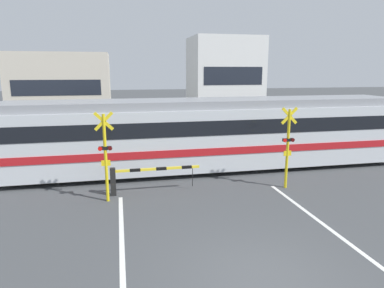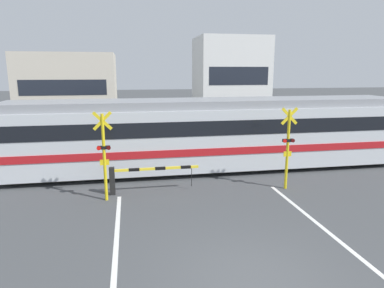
{
  "view_description": "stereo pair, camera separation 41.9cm",
  "coord_description": "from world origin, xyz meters",
  "views": [
    {
      "loc": [
        -2.97,
        -6.46,
        4.65
      ],
      "look_at": [
        0.0,
        7.39,
        1.6
      ],
      "focal_mm": 32.0,
      "sensor_mm": 36.0,
      "label": 1
    },
    {
      "loc": [
        -2.56,
        -6.55,
        4.65
      ],
      "look_at": [
        0.0,
        7.39,
        1.6
      ],
      "focal_mm": 32.0,
      "sensor_mm": 36.0,
      "label": 2
    }
  ],
  "objects": [
    {
      "name": "commuter_train",
      "position": [
        1.18,
        8.93,
        1.79
      ],
      "size": [
        18.55,
        2.96,
        3.35
      ],
      "color": "silver",
      "rests_on": "ground_plane"
    },
    {
      "name": "rail_track_far",
      "position": [
        0.0,
        9.65,
        0.04
      ],
      "size": [
        50.0,
        0.1,
        0.08
      ],
      "color": "#6B6051",
      "rests_on": "ground_plane"
    },
    {
      "name": "ground_plane",
      "position": [
        0.0,
        0.0,
        0.0
      ],
      "size": [
        160.0,
        160.0,
        0.0
      ],
      "primitive_type": "plane",
      "color": "#444749"
    },
    {
      "name": "crossing_signal_right",
      "position": [
        3.51,
        5.66,
        1.81
      ],
      "size": [
        0.68,
        0.15,
        3.27
      ],
      "color": "yellow",
      "rests_on": "ground_plane"
    },
    {
      "name": "crossing_barrier_near",
      "position": [
        -2.46,
        6.21,
        0.73
      ],
      "size": [
        3.44,
        0.2,
        1.07
      ],
      "color": "black",
      "rests_on": "ground_plane"
    },
    {
      "name": "building_right_of_street",
      "position": [
        6.78,
        24.65,
        3.82
      ],
      "size": [
        6.25,
        5.26,
        7.63
      ],
      "color": "white",
      "rests_on": "ground_plane"
    },
    {
      "name": "crossing_barrier_far",
      "position": [
        2.46,
        12.19,
        0.73
      ],
      "size": [
        3.44,
        0.2,
        1.07
      ],
      "color": "black",
      "rests_on": "ground_plane"
    },
    {
      "name": "road_stripe_right",
      "position": [
        3.06,
        0.96,
        0.0
      ],
      "size": [
        0.14,
        9.91,
        0.01
      ],
      "color": "white",
      "rests_on": "ground_plane"
    },
    {
      "name": "road_stripe_left",
      "position": [
        -3.06,
        0.96,
        0.0
      ],
      "size": [
        0.14,
        9.91,
        0.01
      ],
      "color": "white",
      "rests_on": "ground_plane"
    },
    {
      "name": "rail_track_near",
      "position": [
        0.0,
        8.22,
        0.04
      ],
      "size": [
        50.0,
        0.1,
        0.08
      ],
      "color": "#6B6051",
      "rests_on": "ground_plane"
    },
    {
      "name": "building_left_of_street",
      "position": [
        -7.61,
        24.65,
        3.04
      ],
      "size": [
        7.91,
        5.26,
        6.08
      ],
      "color": "beige",
      "rests_on": "ground_plane"
    },
    {
      "name": "crossing_signal_left",
      "position": [
        -3.51,
        5.66,
        1.81
      ],
      "size": [
        0.68,
        0.15,
        3.27
      ],
      "color": "yellow",
      "rests_on": "ground_plane"
    },
    {
      "name": "pedestrian",
      "position": [
        -0.71,
        15.53,
        0.98
      ],
      "size": [
        0.38,
        0.22,
        1.69
      ],
      "color": "#23232D",
      "rests_on": "ground_plane"
    }
  ]
}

